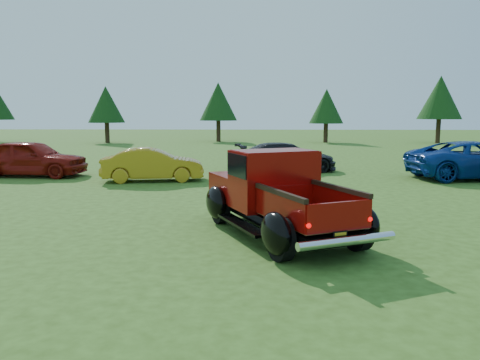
{
  "coord_description": "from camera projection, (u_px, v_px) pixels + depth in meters",
  "views": [
    {
      "loc": [
        0.23,
        -9.12,
        2.45
      ],
      "look_at": [
        -0.09,
        0.2,
        1.11
      ],
      "focal_mm": 35.0,
      "sensor_mm": 36.0,
      "label": 1
    }
  ],
  "objects": [
    {
      "name": "ground",
      "position": [
        244.0,
        236.0,
        9.38
      ],
      "size": [
        120.0,
        120.0,
        0.0
      ],
      "primitive_type": "plane",
      "color": "#324E16",
      "rests_on": "ground"
    },
    {
      "name": "tree_west",
      "position": [
        106.0,
        105.0,
        38.03
      ],
      "size": [
        2.94,
        2.94,
        4.6
      ],
      "color": "#332114",
      "rests_on": "ground"
    },
    {
      "name": "tree_mid_left",
      "position": [
        218.0,
        102.0,
        39.66
      ],
      "size": [
        3.2,
        3.2,
        5.0
      ],
      "color": "#332114",
      "rests_on": "ground"
    },
    {
      "name": "tree_mid_right",
      "position": [
        326.0,
        106.0,
        38.43
      ],
      "size": [
        2.82,
        2.82,
        4.4
      ],
      "color": "#332114",
      "rests_on": "ground"
    },
    {
      "name": "tree_east",
      "position": [
        440.0,
        98.0,
        37.53
      ],
      "size": [
        3.46,
        3.46,
        5.4
      ],
      "color": "#332114",
      "rests_on": "ground"
    },
    {
      "name": "pickup_truck",
      "position": [
        273.0,
        193.0,
        9.67
      ],
      "size": [
        3.57,
        4.85,
        1.7
      ],
      "rotation": [
        0.0,
        0.0,
        0.43
      ],
      "color": "black",
      "rests_on": "ground"
    },
    {
      "name": "show_car_red",
      "position": [
        31.0,
        158.0,
        18.13
      ],
      "size": [
        4.28,
        1.94,
        1.43
      ],
      "primitive_type": "imported",
      "rotation": [
        0.0,
        0.0,
        1.51
      ],
      "color": "maroon",
      "rests_on": "ground"
    },
    {
      "name": "show_car_yellow",
      "position": [
        153.0,
        165.0,
        16.87
      ],
      "size": [
        3.78,
        1.87,
        1.19
      ],
      "primitive_type": "imported",
      "rotation": [
        0.0,
        0.0,
        1.74
      ],
      "color": "#B17F17",
      "rests_on": "ground"
    },
    {
      "name": "show_car_grey",
      "position": [
        286.0,
        157.0,
        19.58
      ],
      "size": [
        4.45,
        2.51,
        1.22
      ],
      "primitive_type": "imported",
      "rotation": [
        0.0,
        0.0,
        1.77
      ],
      "color": "black",
      "rests_on": "ground"
    },
    {
      "name": "show_car_blue",
      "position": [
        478.0,
        160.0,
        17.43
      ],
      "size": [
        5.3,
        2.91,
        1.41
      ],
      "primitive_type": "imported",
      "rotation": [
        0.0,
        0.0,
        1.69
      ],
      "color": "navy",
      "rests_on": "ground"
    }
  ]
}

